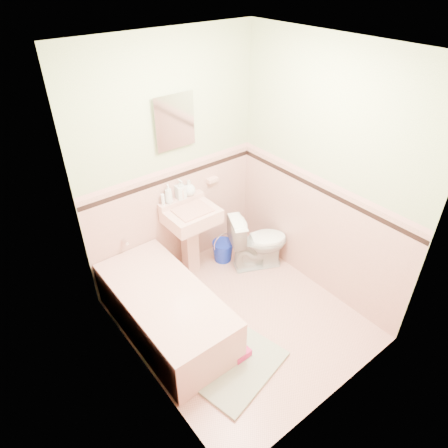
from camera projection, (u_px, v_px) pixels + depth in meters
floor at (240, 318)px, 3.99m from camera, size 2.20×2.20×0.00m
ceiling at (248, 48)px, 2.57m from camera, size 2.20×2.20×0.00m
wall_back at (171, 165)px, 3.99m from camera, size 2.50×0.00×2.50m
wall_front at (354, 286)px, 2.57m from camera, size 2.50×0.00×2.50m
wall_left at (132, 261)px, 2.77m from camera, size 0.00×2.50×2.50m
wall_right at (324, 177)px, 3.79m from camera, size 0.00×2.50×2.50m
wainscot_back at (176, 220)px, 4.35m from camera, size 2.00×0.00×2.00m
wainscot_front at (337, 350)px, 2.94m from camera, size 2.00×0.00×2.00m
wainscot_left at (145, 324)px, 3.14m from camera, size 0.00×2.20×2.20m
wainscot_right at (314, 233)px, 4.15m from camera, size 0.00×2.20×2.20m
accent_back at (173, 178)px, 4.05m from camera, size 2.00×0.00×2.00m
accent_front at (349, 299)px, 2.65m from camera, size 2.00×0.00×2.00m
accent_left at (137, 274)px, 2.85m from camera, size 0.00×2.20×2.20m
accent_right at (320, 190)px, 3.85m from camera, size 0.00×2.20×2.20m
cap_back at (172, 169)px, 4.00m from camera, size 2.00×0.00×2.00m
cap_front at (351, 287)px, 2.59m from camera, size 2.00×0.00×2.00m
cap_left at (135, 263)px, 2.80m from camera, size 0.00×2.20×2.20m
cap_right at (322, 180)px, 3.80m from camera, size 0.00×2.20×2.20m
bathtub at (166, 312)px, 3.75m from camera, size 0.70×1.50×0.45m
tub_faucet at (125, 241)px, 3.99m from camera, size 0.04×0.12×0.04m
sink at (193, 242)px, 4.34m from camera, size 0.53×0.48×0.83m
sink_faucet at (183, 194)px, 4.12m from camera, size 0.02×0.02×0.10m
medicine_cabinet at (174, 121)px, 3.74m from camera, size 0.38×0.04×0.47m
soap_dish at (212, 180)px, 4.38m from camera, size 0.12×0.07×0.04m
soap_bottle_left at (168, 194)px, 4.05m from camera, size 0.10×0.10×0.21m
soap_bottle_mid at (180, 189)px, 4.13m from camera, size 0.10×0.10×0.21m
soap_bottle_right at (189, 188)px, 4.19m from camera, size 0.14×0.14×0.17m
tube at (163, 200)px, 4.04m from camera, size 0.04×0.04×0.12m
toilet at (258, 241)px, 4.49m from camera, size 0.74×0.60×0.66m
bucket at (223, 251)px, 4.68m from camera, size 0.27×0.27×0.24m
bath_mat at (239, 367)px, 3.50m from camera, size 0.91×0.71×0.03m
shoe at (242, 355)px, 3.55m from camera, size 0.17×0.08×0.07m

